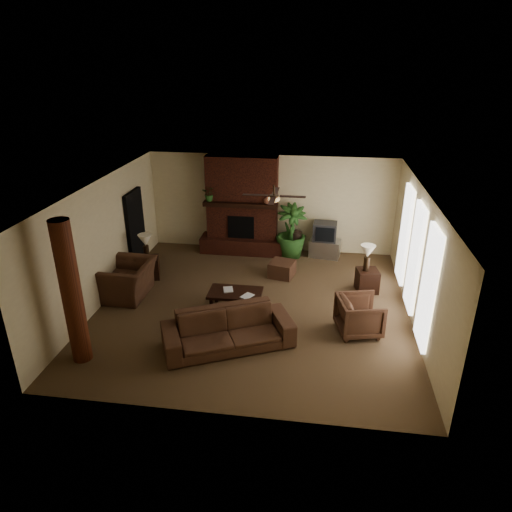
# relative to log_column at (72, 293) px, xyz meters

# --- Properties ---
(room_shell) EXTENTS (7.00, 7.00, 7.00)m
(room_shell) POSITION_rel_log_column_xyz_m (2.95, 2.40, 0.00)
(room_shell) COLOR brown
(room_shell) RESTS_ON ground
(fireplace) EXTENTS (2.40, 0.70, 2.80)m
(fireplace) POSITION_rel_log_column_xyz_m (2.15, 5.62, -0.24)
(fireplace) COLOR #522116
(fireplace) RESTS_ON ground
(windows) EXTENTS (0.08, 3.65, 2.35)m
(windows) POSITION_rel_log_column_xyz_m (6.40, 2.60, -0.05)
(windows) COLOR white
(windows) RESTS_ON ground
(log_column) EXTENTS (0.36, 0.36, 2.80)m
(log_column) POSITION_rel_log_column_xyz_m (0.00, 0.00, 0.00)
(log_column) COLOR #5D2917
(log_column) RESTS_ON ground
(doorway) EXTENTS (0.10, 1.00, 2.10)m
(doorway) POSITION_rel_log_column_xyz_m (-0.49, 4.20, -0.35)
(doorway) COLOR black
(doorway) RESTS_ON ground
(ceiling_fan) EXTENTS (1.35, 1.35, 0.37)m
(ceiling_fan) POSITION_rel_log_column_xyz_m (3.35, 2.70, 1.13)
(ceiling_fan) COLOR #302215
(ceiling_fan) RESTS_ON ceiling
(sofa) EXTENTS (2.61, 1.73, 0.99)m
(sofa) POSITION_rel_log_column_xyz_m (2.68, 0.79, -0.90)
(sofa) COLOR #503222
(sofa) RESTS_ON ground
(armchair_left) EXTENTS (0.86, 1.31, 1.13)m
(armchair_left) POSITION_rel_log_column_xyz_m (-0.11, 2.52, -0.83)
(armchair_left) COLOR #503222
(armchair_left) RESTS_ON ground
(armchair_right) EXTENTS (0.97, 1.01, 0.87)m
(armchair_right) POSITION_rel_log_column_xyz_m (5.27, 1.65, -0.96)
(armchair_right) COLOR #503222
(armchair_right) RESTS_ON ground
(coffee_table) EXTENTS (1.20, 0.70, 0.43)m
(coffee_table) POSITION_rel_log_column_xyz_m (2.55, 2.26, -1.03)
(coffee_table) COLOR black
(coffee_table) RESTS_ON ground
(ottoman) EXTENTS (0.72, 0.72, 0.40)m
(ottoman) POSITION_rel_log_column_xyz_m (3.45, 4.09, -1.20)
(ottoman) COLOR #503222
(ottoman) RESTS_ON ground
(tv_stand) EXTENTS (0.92, 0.64, 0.50)m
(tv_stand) POSITION_rel_log_column_xyz_m (4.55, 5.55, -1.15)
(tv_stand) COLOR #AEAEB0
(tv_stand) RESTS_ON ground
(tv) EXTENTS (0.68, 0.56, 0.52)m
(tv) POSITION_rel_log_column_xyz_m (4.52, 5.54, -0.64)
(tv) COLOR #343436
(tv) RESTS_ON tv_stand
(floor_vase) EXTENTS (0.34, 0.34, 0.77)m
(floor_vase) POSITION_rel_log_column_xyz_m (3.71, 5.55, -0.97)
(floor_vase) COLOR #2E2019
(floor_vase) RESTS_ON ground
(floor_plant) EXTENTS (1.34, 1.72, 0.85)m
(floor_plant) POSITION_rel_log_column_xyz_m (3.58, 5.43, -0.97)
(floor_plant) COLOR #2C5923
(floor_plant) RESTS_ON ground
(side_table_left) EXTENTS (0.63, 0.63, 0.55)m
(side_table_left) POSITION_rel_log_column_xyz_m (0.05, 3.54, -1.12)
(side_table_left) COLOR black
(side_table_left) RESTS_ON ground
(lamp_left) EXTENTS (0.44, 0.44, 0.65)m
(lamp_left) POSITION_rel_log_column_xyz_m (0.03, 3.51, -0.40)
(lamp_left) COLOR #302215
(lamp_left) RESTS_ON side_table_left
(side_table_right) EXTENTS (0.58, 0.58, 0.55)m
(side_table_right) POSITION_rel_log_column_xyz_m (5.58, 3.57, -1.12)
(side_table_right) COLOR black
(side_table_right) RESTS_ON ground
(lamp_right) EXTENTS (0.43, 0.43, 0.65)m
(lamp_right) POSITION_rel_log_column_xyz_m (5.53, 3.57, -0.40)
(lamp_right) COLOR #302215
(lamp_right) RESTS_ON side_table_right
(mantel_plant) EXTENTS (0.46, 0.49, 0.33)m
(mantel_plant) POSITION_rel_log_column_xyz_m (1.27, 5.42, 0.32)
(mantel_plant) COLOR #2C5923
(mantel_plant) RESTS_ON fireplace
(mantel_vase) EXTENTS (0.23, 0.24, 0.22)m
(mantel_vase) POSITION_rel_log_column_xyz_m (2.90, 5.39, 0.27)
(mantel_vase) COLOR #97553C
(mantel_vase) RESTS_ON fireplace
(book_a) EXTENTS (0.22, 0.08, 0.29)m
(book_a) POSITION_rel_log_column_xyz_m (2.28, 2.28, -0.83)
(book_a) COLOR #999999
(book_a) RESTS_ON coffee_table
(book_b) EXTENTS (0.20, 0.12, 0.29)m
(book_b) POSITION_rel_log_column_xyz_m (2.76, 2.12, -0.82)
(book_b) COLOR #999999
(book_b) RESTS_ON coffee_table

